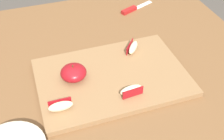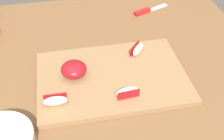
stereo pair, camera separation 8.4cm
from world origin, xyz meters
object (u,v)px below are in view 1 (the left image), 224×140
object	(u,v)px
cutting_board	(112,77)
apple_wedge_near_knife	(131,90)
apple_wedge_left	(133,47)
paring_knife	(132,9)
apple_half_skin_up	(74,73)
apple_wedge_right	(61,106)

from	to	relation	value
cutting_board	apple_wedge_near_knife	distance (m)	0.10
cutting_board	apple_wedge_left	bearing A→B (deg)	41.59
paring_knife	apple_wedge_left	bearing A→B (deg)	-110.99
cutting_board	paring_knife	world-z (taller)	cutting_board
apple_wedge_left	paring_knife	world-z (taller)	apple_wedge_left
apple_half_skin_up	paring_knife	bearing A→B (deg)	46.96
cutting_board	apple_half_skin_up	world-z (taller)	apple_half_skin_up
apple_half_skin_up	paring_knife	distance (m)	0.46
apple_wedge_near_knife	apple_wedge_right	size ratio (longest dim) A/B	1.02
cutting_board	apple_wedge_near_knife	xyz separation A→B (m)	(0.02, -0.09, 0.02)
apple_wedge_left	paring_knife	size ratio (longest dim) A/B	0.41
apple_half_skin_up	apple_wedge_left	distance (m)	0.22
cutting_board	apple_half_skin_up	distance (m)	0.11
cutting_board	apple_wedge_right	distance (m)	0.19
apple_half_skin_up	apple_wedge_left	xyz separation A→B (m)	(0.21, 0.07, -0.01)
apple_half_skin_up	apple_wedge_near_knife	distance (m)	0.17
apple_wedge_right	apple_half_skin_up	bearing A→B (deg)	61.22
apple_wedge_near_knife	apple_wedge_right	world-z (taller)	same
apple_wedge_near_knife	paring_knife	xyz separation A→B (m)	(0.18, 0.45, -0.02)
apple_wedge_left	paring_knife	distance (m)	0.29
cutting_board	apple_wedge_right	size ratio (longest dim) A/B	6.77
apple_half_skin_up	apple_wedge_left	world-z (taller)	apple_half_skin_up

